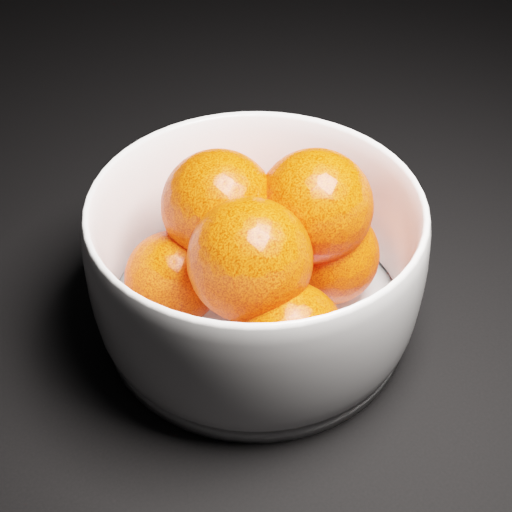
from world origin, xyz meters
TOP-DOWN VIEW (x-y plane):
  - bowl at (-0.14, 0.25)m, footprint 0.24×0.24m
  - orange_pile at (-0.14, 0.25)m, footprint 0.18×0.21m

SIDE VIEW (x-z plane):
  - bowl at x=-0.14m, z-range 0.00..0.12m
  - orange_pile at x=-0.14m, z-range 0.01..0.14m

